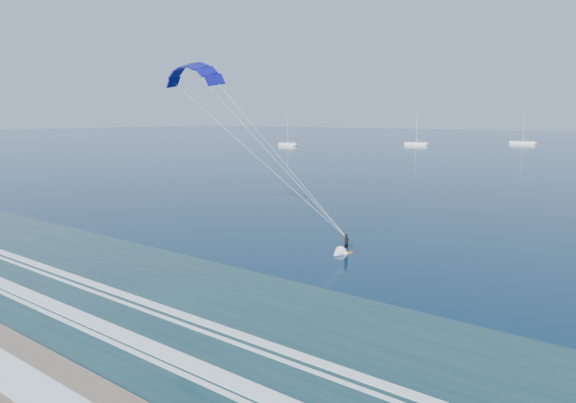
# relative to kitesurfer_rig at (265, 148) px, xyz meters

# --- Properties ---
(kitesurfer_rig) EXTENTS (19.56, 7.29, 18.29)m
(kitesurfer_rig) POSITION_rel_kitesurfer_rig_xyz_m (0.00, 0.00, 0.00)
(kitesurfer_rig) COLOR #B86C15
(kitesurfer_rig) RESTS_ON ground
(sailboat_0) EXTENTS (7.88, 2.40, 10.83)m
(sailboat_0) POSITION_rel_kitesurfer_rig_xyz_m (-98.81, 132.29, -8.63)
(sailboat_0) COLOR white
(sailboat_0) RESTS_ON ground
(sailboat_1) EXTENTS (9.37, 2.40, 12.77)m
(sailboat_1) POSITION_rel_kitesurfer_rig_xyz_m (-58.30, 168.07, -8.62)
(sailboat_1) COLOR white
(sailboat_1) RESTS_ON ground
(sailboat_2) EXTENTS (10.20, 2.40, 13.55)m
(sailboat_2) POSITION_rel_kitesurfer_rig_xyz_m (-24.92, 204.29, -8.62)
(sailboat_2) COLOR white
(sailboat_2) RESTS_ON ground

